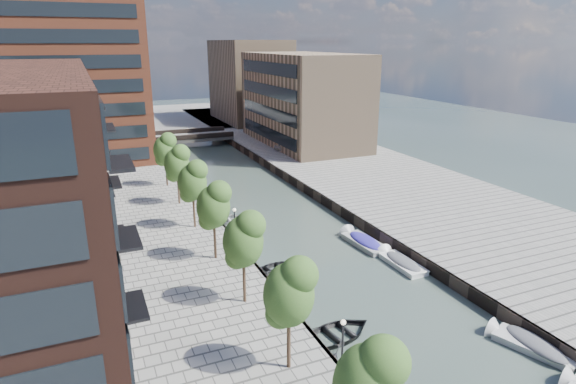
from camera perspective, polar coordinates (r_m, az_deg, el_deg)
water at (r=53.35m, az=-3.90°, el=-0.88°), size 300.00×300.00×0.00m
quay_right at (r=60.15m, az=10.61°, el=1.47°), size 20.00×140.00×1.00m
quay_wall_left at (r=51.61m, az=-10.30°, el=-1.18°), size 0.25×140.00×1.00m
quay_wall_right at (r=55.41m, az=2.04°, el=0.39°), size 0.25×140.00×1.00m
far_closure at (r=110.32m, az=-14.52°, el=8.41°), size 80.00×40.00×1.00m
apartment_block at (r=38.98m, az=-27.60°, el=2.50°), size 8.00×38.00×14.00m
tower at (r=72.85m, az=-24.49°, el=15.36°), size 18.00×18.00×30.00m
tan_block_near at (r=77.60m, az=1.78°, el=10.95°), size 12.00×25.00×14.00m
tan_block_far at (r=101.55m, az=-4.59°, el=13.00°), size 12.00×20.00×16.00m
bridge at (r=82.99m, az=-11.39°, el=6.43°), size 13.00×6.00×1.30m
tree_0 at (r=18.35m, az=9.44°, el=-21.24°), size 2.50×2.50×5.95m
tree_1 at (r=23.48m, az=0.09°, el=-11.61°), size 2.50×2.50×5.95m
tree_2 at (r=29.40m, az=-5.36°, el=-5.47°), size 2.50×2.50×5.95m
tree_3 at (r=35.71m, az=-8.86°, el=-1.41°), size 2.50×2.50×5.95m
tree_4 at (r=42.24m, az=-11.29°, el=1.41°), size 2.50×2.50×5.95m
tree_5 at (r=48.90m, az=-13.07°, el=3.47°), size 2.50×2.50×5.95m
tree_6 at (r=55.64m, az=-14.42°, el=5.04°), size 2.50×2.50×5.95m
lamp_0 at (r=22.68m, az=6.44°, el=-18.26°), size 0.24×0.24×4.12m
lamp_1 at (r=35.74m, az=-6.30°, el=-4.35°), size 0.24×0.24×4.12m
lamp_2 at (r=50.53m, az=-11.70°, el=1.90°), size 0.24×0.24×4.12m
sloop_0 at (r=29.80m, az=5.85°, el=-16.77°), size 5.22×4.12×0.98m
sloop_1 at (r=35.77m, az=-0.25°, el=-10.43°), size 5.36×4.21×1.01m
sloop_2 at (r=34.19m, az=-0.77°, el=-11.83°), size 4.75×3.58×0.93m
sloop_3 at (r=46.92m, az=-7.88°, el=-3.62°), size 4.72×3.42×0.96m
sloop_4 at (r=36.81m, az=-1.50°, el=-9.58°), size 5.26×4.43×0.93m
motorboat_1 at (r=31.89m, az=26.45°, el=-15.80°), size 3.21×5.09×1.61m
motorboat_3 at (r=42.22m, az=8.73°, el=-5.80°), size 2.14×5.34×1.74m
motorboat_4 at (r=39.09m, az=13.06°, el=-8.06°), size 1.70×4.74×1.57m
car at (r=71.67m, az=-0.33°, el=5.26°), size 2.74×3.98×1.26m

